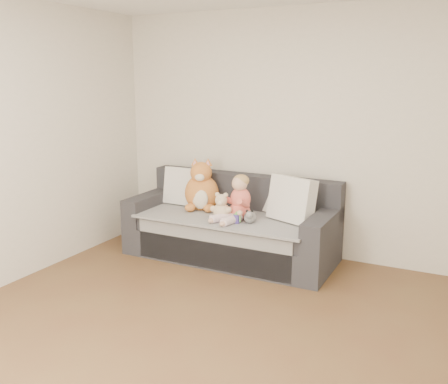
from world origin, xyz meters
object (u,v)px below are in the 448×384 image
toddler (238,201)px  plush_cat (202,190)px  teddy_bear (221,209)px  sofa (232,228)px  sippy_cup (237,217)px

toddler → plush_cat: plush_cat is taller
toddler → teddy_bear: 0.19m
sofa → teddy_bear: (-0.00, -0.25, 0.28)m
sofa → teddy_bear: size_ratio=7.63×
sofa → plush_cat: size_ratio=3.72×
plush_cat → teddy_bear: size_ratio=2.05×
plush_cat → teddy_bear: (0.38, -0.28, -0.10)m
sofa → plush_cat: plush_cat is taller
sofa → plush_cat: (-0.38, 0.03, 0.38)m
teddy_bear → sofa: bearing=77.7°
toddler → teddy_bear: toddler is taller
plush_cat → teddy_bear: 0.48m
plush_cat → sippy_cup: plush_cat is taller
toddler → sippy_cup: size_ratio=3.98×
toddler → sippy_cup: bearing=-50.7°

